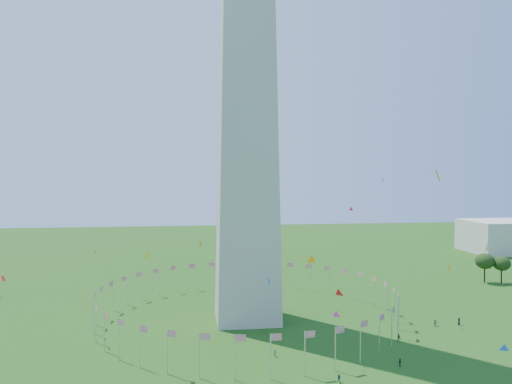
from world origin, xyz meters
TOP-DOWN VIEW (x-y plane):
  - washington_monument at (0.00, 50.00)m, footprint 16.80×16.80m
  - flag_ring at (-0.00, 50.00)m, footprint 80.24×80.24m
  - kites_aloft at (14.91, 21.14)m, footprint 113.99×77.39m

SIDE VIEW (x-z plane):
  - flag_ring at x=0.00m, z-range 0.00..9.00m
  - kites_aloft at x=14.91m, z-range 6.15..37.98m
  - washington_monument at x=0.00m, z-range 0.00..169.00m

